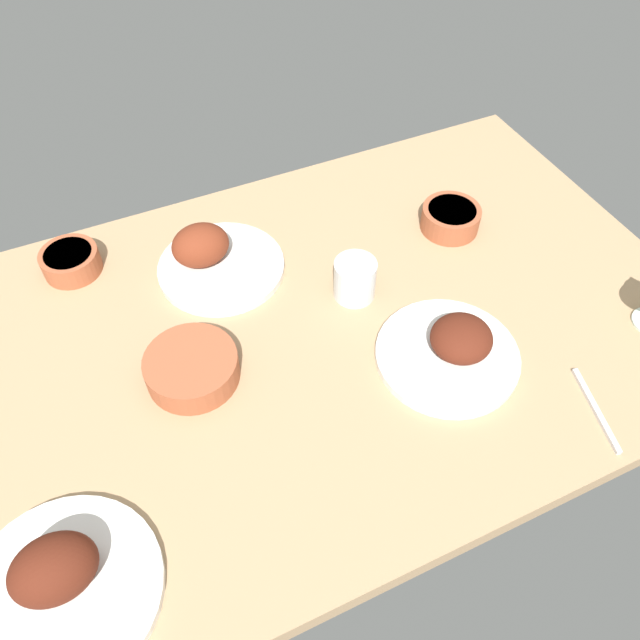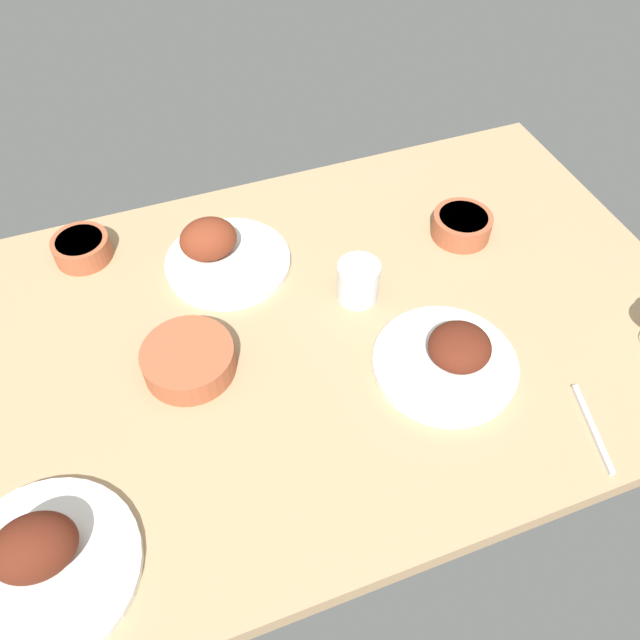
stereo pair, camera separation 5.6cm
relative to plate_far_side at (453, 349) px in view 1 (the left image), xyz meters
The scene contains 9 objects.
dining_table 24.42cm from the plate_far_side, 41.06° to the right, with size 140.00×90.00×4.00cm, color tan.
plate_far_side is the anchor object (origin of this frame).
plate_center_main 69.82cm from the plate_far_side, ahead, with size 27.09×27.09×9.40cm.
plate_near_viewer 49.35cm from the plate_far_side, 51.17° to the right, with size 24.80×24.80×9.47cm.
bowl_soup 44.89cm from the plate_far_side, 19.32° to the right, with size 15.89×15.89×4.96cm.
bowl_onions 74.87cm from the plate_far_side, 41.32° to the right, with size 11.20×11.20×4.65cm.
bowl_cream 34.17cm from the plate_far_side, 121.54° to the right, with size 12.09×12.09×4.98cm.
water_tumbler 22.43cm from the plate_far_side, 67.00° to the right, with size 7.97×7.97×7.98cm, color silver.
fork_loose 24.99cm from the plate_far_side, 128.82° to the left, with size 16.26×0.90×0.80cm, color silver.
Camera 1 is at (30.48, 66.33, 92.95)cm, focal length 35.32 mm.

